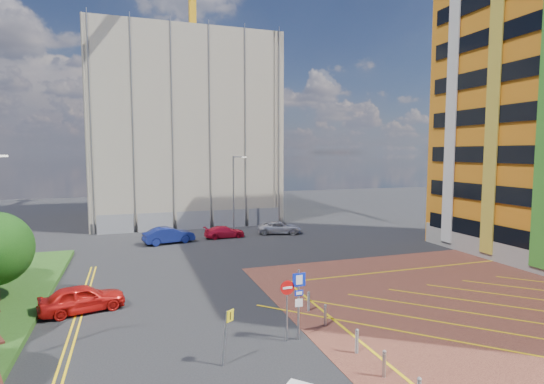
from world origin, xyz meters
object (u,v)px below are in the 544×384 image
car_blue_back (169,235)px  car_silver_back (280,228)px  sign_cluster (295,298)px  car_red_back (225,232)px  lamp_back (234,190)px  warning_sign (227,330)px  car_red_left (82,298)px

car_blue_back → car_silver_back: car_blue_back is taller
sign_cluster → car_red_back: size_ratio=0.81×
lamp_back → sign_cluster: 27.38m
sign_cluster → warning_sign: size_ratio=1.43×
car_blue_back → sign_cluster: bearing=176.5°
sign_cluster → car_silver_back: (7.76, 23.73, -1.33)m
car_silver_back → car_blue_back: bearing=111.6°
lamp_back → car_silver_back: size_ratio=1.77×
car_blue_back → car_silver_back: 11.31m
car_red_back → lamp_back: bearing=-30.2°
car_silver_back → car_red_back: bearing=107.9°
sign_cluster → car_red_left: 11.54m
car_blue_back → car_red_back: size_ratio=1.16×
car_red_back → warning_sign: bearing=165.7°
lamp_back → car_blue_back: (-7.28, -4.44, -3.60)m
car_blue_back → warning_sign: bearing=168.1°
car_red_back → car_silver_back: bearing=-90.1°
sign_cluster → car_red_back: sign_cluster is taller
lamp_back → car_red_back: lamp_back is taller
car_red_left → warning_sign: bearing=-157.2°
car_blue_back → car_silver_back: bearing=-96.5°
car_blue_back → car_red_back: bearing=-92.6°
lamp_back → warning_sign: (-7.12, -28.25, -2.93)m
sign_cluster → warning_sign: 3.59m
lamp_back → sign_cluster: lamp_back is taller
sign_cluster → car_blue_back: (-3.49, 22.58, -1.19)m
lamp_back → car_blue_back: bearing=-148.6°
lamp_back → warning_sign: size_ratio=3.56×
car_blue_back → lamp_back: bearing=-71.0°
lamp_back → sign_cluster: bearing=-98.0°
car_blue_back → car_red_back: 5.51m
lamp_back → car_silver_back: 6.37m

